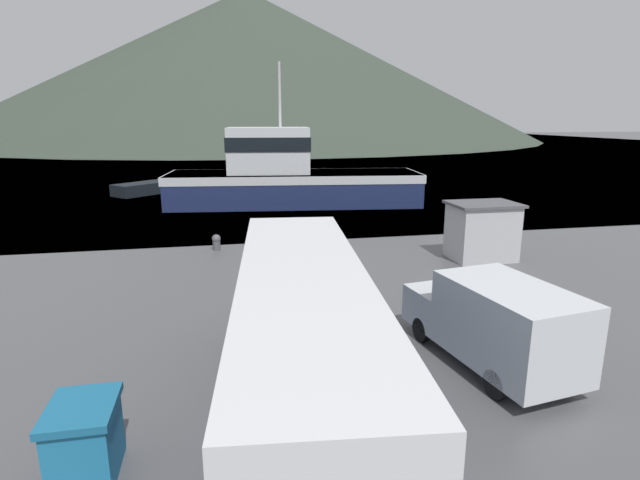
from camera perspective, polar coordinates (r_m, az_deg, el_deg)
The scene contains 9 objects.
water_surface at distance 145.30m, azimuth -10.75°, elevation 11.07°, with size 240.00×240.00×0.00m, color #3D5160.
hill_backdrop at distance 164.96m, azimuth -8.31°, elevation 19.07°, with size 172.73×172.73×43.75m, color #333D33.
tour_bus at distance 10.38m, azimuth -1.92°, elevation -11.33°, with size 3.58×10.93×3.40m.
delivery_van at distance 13.73m, azimuth 19.35°, elevation -8.72°, with size 2.90×5.50×2.32m.
fishing_boat at distance 37.32m, azimuth -3.68°, elevation 7.20°, with size 18.96×7.62×10.16m.
storage_bin at distance 10.47m, azimuth -25.29°, elevation -19.96°, with size 1.16×1.47×1.41m.
dock_kiosk at distance 23.83m, azimuth 18.02°, elevation 1.01°, with size 3.01×2.24×2.60m.
small_boat at distance 45.51m, azimuth -18.72°, elevation 5.72°, with size 6.24×6.05×0.97m.
mooring_bollard at distance 24.91m, azimuth -11.75°, elevation -0.20°, with size 0.42×0.42×0.77m.
Camera 1 is at (-2.05, -4.07, 6.31)m, focal length 28.00 mm.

